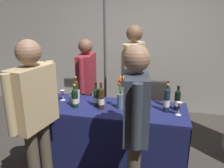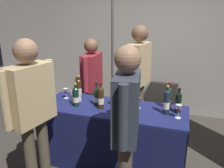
{
  "view_description": "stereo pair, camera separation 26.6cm",
  "coord_description": "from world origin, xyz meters",
  "px_view_note": "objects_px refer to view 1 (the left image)",
  "views": [
    {
      "loc": [
        0.56,
        -2.48,
        1.88
      ],
      "look_at": [
        0.0,
        0.0,
        1.1
      ],
      "focal_mm": 35.67,
      "sensor_mm": 36.0,
      "label": 1
    },
    {
      "loc": [
        0.81,
        -2.41,
        1.88
      ],
      "look_at": [
        0.0,
        0.0,
        1.1
      ],
      "focal_mm": 35.67,
      "sensor_mm": 36.0,
      "label": 2
    }
  ],
  "objects_px": {
    "vendor_presenter": "(133,71)",
    "booth_signpost": "(105,44)",
    "flower_vase": "(120,97)",
    "taster_foreground_right": "(135,118)",
    "wine_glass_near_vendor": "(138,99)",
    "wine_glass_mid": "(179,106)",
    "wine_glass_near_taster": "(63,93)",
    "tasting_table": "(112,126)",
    "featured_wine_bottle": "(96,97)",
    "display_bottle_0": "(167,100)"
  },
  "relations": [
    {
      "from": "vendor_presenter",
      "to": "booth_signpost",
      "type": "distance_m",
      "value": 0.74
    },
    {
      "from": "flower_vase",
      "to": "taster_foreground_right",
      "type": "relative_size",
      "value": 0.25
    },
    {
      "from": "wine_glass_near_vendor",
      "to": "booth_signpost",
      "type": "xyz_separation_m",
      "value": [
        -0.69,
        1.09,
        0.52
      ]
    },
    {
      "from": "wine_glass_mid",
      "to": "wine_glass_near_taster",
      "type": "xyz_separation_m",
      "value": [
        -1.48,
        0.15,
        -0.01
      ]
    },
    {
      "from": "flower_vase",
      "to": "vendor_presenter",
      "type": "distance_m",
      "value": 0.82
    },
    {
      "from": "wine_glass_near_vendor",
      "to": "tasting_table",
      "type": "bearing_deg",
      "value": -166.94
    },
    {
      "from": "wine_glass_mid",
      "to": "booth_signpost",
      "type": "bearing_deg",
      "value": 134.0
    },
    {
      "from": "featured_wine_bottle",
      "to": "flower_vase",
      "type": "height_order",
      "value": "flower_vase"
    },
    {
      "from": "wine_glass_near_taster",
      "to": "flower_vase",
      "type": "height_order",
      "value": "flower_vase"
    },
    {
      "from": "featured_wine_bottle",
      "to": "wine_glass_near_vendor",
      "type": "height_order",
      "value": "featured_wine_bottle"
    },
    {
      "from": "flower_vase",
      "to": "vendor_presenter",
      "type": "bearing_deg",
      "value": 86.58
    },
    {
      "from": "wine_glass_near_taster",
      "to": "booth_signpost",
      "type": "height_order",
      "value": "booth_signpost"
    },
    {
      "from": "display_bottle_0",
      "to": "wine_glass_near_taster",
      "type": "distance_m",
      "value": 1.35
    },
    {
      "from": "vendor_presenter",
      "to": "booth_signpost",
      "type": "relative_size",
      "value": 0.74
    },
    {
      "from": "tasting_table",
      "to": "display_bottle_0",
      "type": "height_order",
      "value": "display_bottle_0"
    },
    {
      "from": "featured_wine_bottle",
      "to": "taster_foreground_right",
      "type": "distance_m",
      "value": 0.86
    },
    {
      "from": "featured_wine_bottle",
      "to": "vendor_presenter",
      "type": "xyz_separation_m",
      "value": [
        0.35,
        0.8,
        0.15
      ]
    },
    {
      "from": "tasting_table",
      "to": "flower_vase",
      "type": "height_order",
      "value": "flower_vase"
    },
    {
      "from": "wine_glass_near_taster",
      "to": "flower_vase",
      "type": "xyz_separation_m",
      "value": [
        0.8,
        -0.11,
        0.04
      ]
    },
    {
      "from": "wine_glass_near_vendor",
      "to": "taster_foreground_right",
      "type": "height_order",
      "value": "taster_foreground_right"
    },
    {
      "from": "tasting_table",
      "to": "vendor_presenter",
      "type": "height_order",
      "value": "vendor_presenter"
    },
    {
      "from": "vendor_presenter",
      "to": "taster_foreground_right",
      "type": "xyz_separation_m",
      "value": [
        0.2,
        -1.45,
        -0.07
      ]
    },
    {
      "from": "featured_wine_bottle",
      "to": "taster_foreground_right",
      "type": "bearing_deg",
      "value": -49.47
    },
    {
      "from": "featured_wine_bottle",
      "to": "tasting_table",
      "type": "bearing_deg",
      "value": 3.1
    },
    {
      "from": "flower_vase",
      "to": "wine_glass_near_vendor",
      "type": "bearing_deg",
      "value": 24.2
    },
    {
      "from": "tasting_table",
      "to": "booth_signpost",
      "type": "relative_size",
      "value": 0.77
    },
    {
      "from": "wine_glass_near_vendor",
      "to": "wine_glass_mid",
      "type": "height_order",
      "value": "wine_glass_mid"
    },
    {
      "from": "display_bottle_0",
      "to": "booth_signpost",
      "type": "height_order",
      "value": "booth_signpost"
    },
    {
      "from": "tasting_table",
      "to": "wine_glass_near_vendor",
      "type": "distance_m",
      "value": 0.48
    },
    {
      "from": "featured_wine_bottle",
      "to": "wine_glass_mid",
      "type": "xyz_separation_m",
      "value": [
        0.99,
        -0.04,
        -0.01
      ]
    },
    {
      "from": "wine_glass_mid",
      "to": "booth_signpost",
      "type": "xyz_separation_m",
      "value": [
        -1.17,
        1.21,
        0.51
      ]
    },
    {
      "from": "wine_glass_near_vendor",
      "to": "featured_wine_bottle",
      "type": "bearing_deg",
      "value": -170.79
    },
    {
      "from": "wine_glass_near_taster",
      "to": "featured_wine_bottle",
      "type": "bearing_deg",
      "value": -11.62
    },
    {
      "from": "wine_glass_near_vendor",
      "to": "flower_vase",
      "type": "relative_size",
      "value": 0.34
    },
    {
      "from": "flower_vase",
      "to": "vendor_presenter",
      "type": "xyz_separation_m",
      "value": [
        0.05,
        0.81,
        0.13
      ]
    },
    {
      "from": "wine_glass_mid",
      "to": "wine_glass_near_taster",
      "type": "relative_size",
      "value": 1.1
    },
    {
      "from": "tasting_table",
      "to": "taster_foreground_right",
      "type": "height_order",
      "value": "taster_foreground_right"
    },
    {
      "from": "tasting_table",
      "to": "wine_glass_near_vendor",
      "type": "bearing_deg",
      "value": 13.06
    },
    {
      "from": "wine_glass_near_vendor",
      "to": "wine_glass_near_taster",
      "type": "distance_m",
      "value": 1.0
    },
    {
      "from": "display_bottle_0",
      "to": "booth_signpost",
      "type": "relative_size",
      "value": 0.15
    },
    {
      "from": "wine_glass_near_vendor",
      "to": "wine_glass_near_taster",
      "type": "xyz_separation_m",
      "value": [
        -1.0,
        0.02,
        -0.0
      ]
    },
    {
      "from": "vendor_presenter",
      "to": "tasting_table",
      "type": "bearing_deg",
      "value": 0.25
    },
    {
      "from": "wine_glass_near_vendor",
      "to": "flower_vase",
      "type": "xyz_separation_m",
      "value": [
        -0.2,
        -0.09,
        0.04
      ]
    },
    {
      "from": "tasting_table",
      "to": "wine_glass_mid",
      "type": "bearing_deg",
      "value": -3.91
    },
    {
      "from": "booth_signpost",
      "to": "vendor_presenter",
      "type": "bearing_deg",
      "value": -34.41
    },
    {
      "from": "display_bottle_0",
      "to": "wine_glass_near_vendor",
      "type": "xyz_separation_m",
      "value": [
        -0.34,
        0.06,
        -0.05
      ]
    },
    {
      "from": "tasting_table",
      "to": "wine_glass_near_vendor",
      "type": "height_order",
      "value": "wine_glass_near_vendor"
    },
    {
      "from": "display_bottle_0",
      "to": "vendor_presenter",
      "type": "xyz_separation_m",
      "value": [
        -0.5,
        0.78,
        0.13
      ]
    },
    {
      "from": "tasting_table",
      "to": "wine_glass_near_vendor",
      "type": "xyz_separation_m",
      "value": [
        0.31,
        0.07,
        0.36
      ]
    },
    {
      "from": "vendor_presenter",
      "to": "wine_glass_near_taster",
      "type": "bearing_deg",
      "value": -39.16
    }
  ]
}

